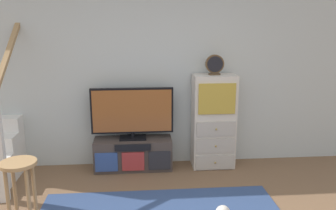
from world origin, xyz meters
TOP-DOWN VIEW (x-y plane):
  - back_wall at (0.00, 2.46)m, footprint 6.40×0.12m
  - media_console at (-0.30, 2.19)m, footprint 1.06×0.38m
  - television at (-0.30, 2.22)m, footprint 1.11×0.22m
  - side_cabinet at (0.82, 2.20)m, footprint 0.58×0.38m
  - desk_clock at (0.81, 2.19)m, footprint 0.25×0.08m
  - bar_stool_near at (-1.35, 0.79)m, footprint 0.34×0.34m

SIDE VIEW (x-z plane):
  - media_console at x=-0.30m, z-range 0.00..0.43m
  - bar_stool_near at x=-1.35m, z-range 0.17..0.90m
  - side_cabinet at x=0.82m, z-range 0.00..1.30m
  - television at x=-0.30m, z-range 0.45..1.16m
  - back_wall at x=0.00m, z-range 0.00..2.70m
  - desk_clock at x=0.81m, z-range 1.30..1.58m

